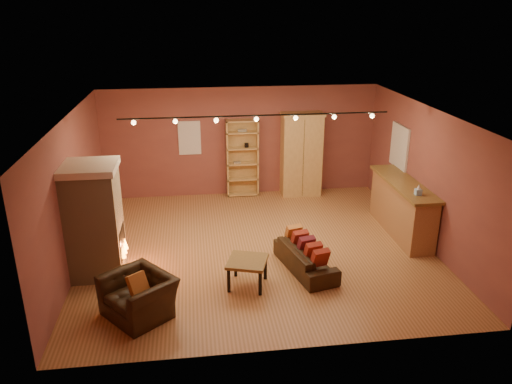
{
  "coord_description": "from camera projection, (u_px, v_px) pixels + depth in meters",
  "views": [
    {
      "loc": [
        -1.23,
        -9.12,
        4.7
      ],
      "look_at": [
        -0.01,
        0.2,
        1.16
      ],
      "focal_mm": 35.0,
      "sensor_mm": 36.0,
      "label": 1
    }
  ],
  "objects": [
    {
      "name": "bar_counter",
      "position": [
        402.0,
        207.0,
        10.78
      ],
      "size": [
        0.65,
        2.45,
        1.17
      ],
      "color": "#AE7C50",
      "rests_on": "floor"
    },
    {
      "name": "armchair",
      "position": [
        138.0,
        289.0,
        7.92
      ],
      "size": [
        1.19,
        1.24,
        0.92
      ],
      "rotation": [
        0.0,
        0.0,
        -0.88
      ],
      "color": "black",
      "rests_on": "floor"
    },
    {
      "name": "tissue_box",
      "position": [
        418.0,
        191.0,
        9.84
      ],
      "size": [
        0.12,
        0.12,
        0.22
      ],
      "rotation": [
        0.0,
        0.0,
        -0.04
      ],
      "color": "#8CB8E0",
      "rests_on": "bar_counter"
    },
    {
      "name": "fireplace",
      "position": [
        95.0,
        220.0,
        8.97
      ],
      "size": [
        1.01,
        0.98,
        2.12
      ],
      "color": "#C4B288",
      "rests_on": "floor"
    },
    {
      "name": "back_wall",
      "position": [
        241.0,
        142.0,
        12.8
      ],
      "size": [
        7.0,
        0.02,
        2.8
      ],
      "primitive_type": "cube",
      "color": "brown",
      "rests_on": "floor"
    },
    {
      "name": "right_wall",
      "position": [
        427.0,
        177.0,
        10.21
      ],
      "size": [
        0.02,
        6.5,
        2.8
      ],
      "primitive_type": "cube",
      "color": "brown",
      "rests_on": "floor"
    },
    {
      "name": "bookcase",
      "position": [
        242.0,
        157.0,
        12.83
      ],
      "size": [
        0.82,
        0.32,
        2.01
      ],
      "color": "tan",
      "rests_on": "floor"
    },
    {
      "name": "back_window",
      "position": [
        190.0,
        138.0,
        12.57
      ],
      "size": [
        0.56,
        0.04,
        0.86
      ],
      "primitive_type": "cube",
      "color": "silver",
      "rests_on": "back_wall"
    },
    {
      "name": "loveseat",
      "position": [
        306.0,
        253.0,
        9.33
      ],
      "size": [
        0.84,
        1.67,
        0.7
      ],
      "rotation": [
        0.0,
        0.0,
        1.81
      ],
      "color": "black",
      "rests_on": "floor"
    },
    {
      "name": "armoire",
      "position": [
        301.0,
        154.0,
        12.84
      ],
      "size": [
        1.07,
        0.61,
        2.16
      ],
      "color": "tan",
      "rests_on": "floor"
    },
    {
      "name": "right_window",
      "position": [
        399.0,
        147.0,
        11.42
      ],
      "size": [
        0.05,
        0.9,
        1.0
      ],
      "primitive_type": "cube",
      "color": "silver",
      "rests_on": "right_wall"
    },
    {
      "name": "track_rail",
      "position": [
        256.0,
        117.0,
        9.51
      ],
      "size": [
        5.2,
        0.09,
        0.13
      ],
      "color": "black",
      "rests_on": "ceiling"
    },
    {
      "name": "ceiling",
      "position": [
        258.0,
        113.0,
        9.29
      ],
      "size": [
        7.0,
        7.0,
        0.0
      ],
      "primitive_type": "plane",
      "rotation": [
        3.14,
        0.0,
        0.0
      ],
      "color": "brown",
      "rests_on": "back_wall"
    },
    {
      "name": "floor",
      "position": [
        258.0,
        248.0,
        10.27
      ],
      "size": [
        7.0,
        7.0,
        0.0
      ],
      "primitive_type": "plane",
      "color": "#945F34",
      "rests_on": "ground"
    },
    {
      "name": "coffee_table",
      "position": [
        247.0,
        264.0,
        8.77
      ],
      "size": [
        0.83,
        0.83,
        0.5
      ],
      "rotation": [
        0.0,
        0.0,
        -0.31
      ],
      "color": "olive",
      "rests_on": "floor"
    },
    {
      "name": "left_wall",
      "position": [
        73.0,
        192.0,
        9.35
      ],
      "size": [
        0.02,
        6.5,
        2.8
      ],
      "primitive_type": "cube",
      "color": "brown",
      "rests_on": "floor"
    }
  ]
}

